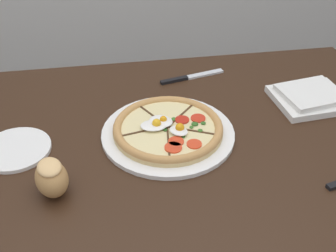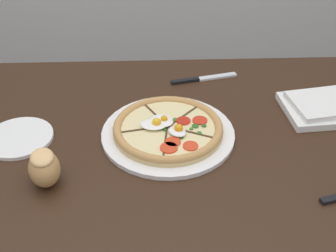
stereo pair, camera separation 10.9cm
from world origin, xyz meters
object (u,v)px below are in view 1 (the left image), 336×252
at_px(knife_spare, 191,77).
at_px(pizza, 168,130).
at_px(napkin_folded, 311,97).
at_px(side_saucer, 16,149).
at_px(dining_table, 165,167).
at_px(bread_piece_near, 51,177).

bearing_deg(knife_spare, pizza, -126.51).
xyz_separation_m(napkin_folded, knife_spare, (-0.32, 0.20, -0.01)).
bearing_deg(knife_spare, side_saucer, -163.67).
xyz_separation_m(pizza, napkin_folded, (0.44, 0.09, -0.00)).
relative_size(dining_table, napkin_folded, 6.20).
bearing_deg(side_saucer, pizza, 0.27).
bearing_deg(side_saucer, bread_piece_near, -57.54).
bearing_deg(pizza, dining_table, -141.26).
height_order(napkin_folded, bread_piece_near, bread_piece_near).
xyz_separation_m(napkin_folded, bread_piece_near, (-0.73, -0.26, 0.03)).
distance_m(dining_table, knife_spare, 0.34).
distance_m(napkin_folded, bread_piece_near, 0.77).
height_order(napkin_folded, side_saucer, napkin_folded).
xyz_separation_m(knife_spare, side_saucer, (-0.51, -0.29, 0.00)).
bearing_deg(bread_piece_near, knife_spare, 48.05).
distance_m(napkin_folded, side_saucer, 0.83).
relative_size(dining_table, knife_spare, 6.39).
bearing_deg(napkin_folded, dining_table, -167.36).
distance_m(pizza, bread_piece_near, 0.33).
bearing_deg(side_saucer, dining_table, -0.86).
bearing_deg(knife_spare, dining_table, -127.50).
xyz_separation_m(pizza, bread_piece_near, (-0.28, -0.16, 0.03)).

